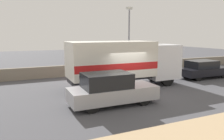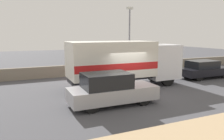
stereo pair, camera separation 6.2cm
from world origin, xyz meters
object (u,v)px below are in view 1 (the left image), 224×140
car_hatchback (111,89)px  box_truck (123,61)px  street_lamp (129,35)px  car_sedan_second (204,69)px

car_hatchback → box_truck: bearing=54.4°
box_truck → car_hatchback: box_truck is taller
street_lamp → box_truck: street_lamp is taller
car_hatchback → car_sedan_second: car_hatchback is taller
street_lamp → car_hatchback: bearing=-123.6°
box_truck → car_sedan_second: bearing=0.9°
car_hatchback → car_sedan_second: 10.44m
street_lamp → car_sedan_second: street_lamp is taller
street_lamp → car_sedan_second: size_ratio=1.34×
street_lamp → box_truck: size_ratio=0.77×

